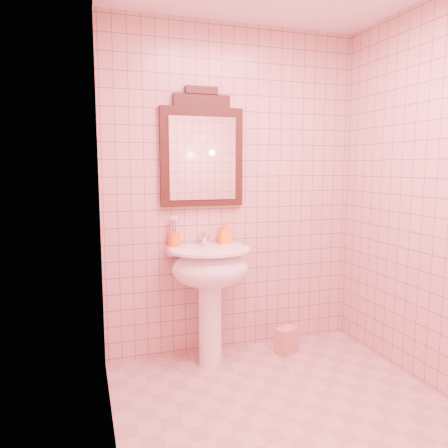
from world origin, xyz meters
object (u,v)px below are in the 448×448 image
object	(u,v)px
soap_dispenser	(225,232)
towel	(286,341)
mirror	(202,152)
pedestal_sink	(210,276)
toothbrush_cup	(174,239)

from	to	relation	value
soap_dispenser	towel	world-z (taller)	soap_dispenser
mirror	soap_dispenser	xyz separation A→B (m)	(0.16, -0.04, -0.60)
pedestal_sink	towel	size ratio (longest dim) A/B	4.27
towel	toothbrush_cup	bearing A→B (deg)	167.54
pedestal_sink	towel	world-z (taller)	pedestal_sink
pedestal_sink	soap_dispenser	distance (m)	0.37
pedestal_sink	toothbrush_cup	world-z (taller)	toothbrush_cup
mirror	soap_dispenser	bearing A→B (deg)	-14.75
mirror	towel	world-z (taller)	mirror
mirror	towel	size ratio (longest dim) A/B	4.29
toothbrush_cup	soap_dispenser	size ratio (longest dim) A/B	1.14
pedestal_sink	toothbrush_cup	bearing A→B (deg)	143.18
mirror	soap_dispenser	size ratio (longest dim) A/B	4.90
pedestal_sink	mirror	distance (m)	0.92
pedestal_sink	toothbrush_cup	distance (m)	0.38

